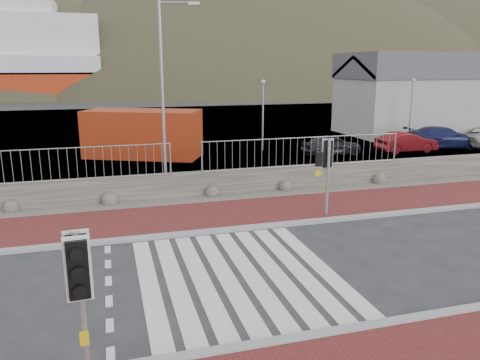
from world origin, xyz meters
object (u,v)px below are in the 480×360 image
object	(u,v)px
car_a	(331,145)
car_c	(443,137)
shipping_container	(143,134)
car_b	(406,142)
traffic_signal_far	(327,161)
traffic_signal_near	(79,279)
streetlight	(166,89)

from	to	relation	value
car_a	car_c	size ratio (longest dim) A/B	0.76
car_c	shipping_container	bearing A→B (deg)	91.80
car_b	traffic_signal_far	bearing A→B (deg)	134.46
car_a	car_c	bearing A→B (deg)	-91.28
traffic_signal_far	traffic_signal_near	bearing A→B (deg)	50.28
shipping_container	traffic_signal_far	bearing A→B (deg)	-43.68
traffic_signal_near	traffic_signal_far	xyz separation A→B (m)	(7.34, 6.83, 0.02)
traffic_signal_near	traffic_signal_far	world-z (taller)	traffic_signal_far
traffic_signal_far	streetlight	bearing A→B (deg)	-37.76
streetlight	shipping_container	world-z (taller)	streetlight
traffic_signal_near	car_b	xyz separation A→B (m)	(17.20, 16.47, -1.29)
shipping_container	car_b	bearing A→B (deg)	13.95
car_b	car_c	distance (m)	3.06
streetlight	car_c	distance (m)	18.65
traffic_signal_near	car_c	distance (m)	26.49
traffic_signal_near	shipping_container	world-z (taller)	traffic_signal_near
car_c	traffic_signal_far	bearing A→B (deg)	137.48
traffic_signal_far	car_b	xyz separation A→B (m)	(9.86, 9.64, -1.32)
traffic_signal_far	car_b	world-z (taller)	traffic_signal_far
traffic_signal_far	shipping_container	distance (m)	13.42
traffic_signal_near	traffic_signal_far	bearing A→B (deg)	39.81
traffic_signal_near	streetlight	xyz separation A→B (m)	(2.77, 11.42, 2.18)
streetlight	car_a	xyz separation A→B (m)	(9.84, 5.43, -3.48)
traffic_signal_near	streetlight	bearing A→B (deg)	73.22
streetlight	shipping_container	xyz separation A→B (m)	(-0.35, 7.89, -2.78)
car_b	car_a	bearing A→B (deg)	85.48
shipping_container	car_a	xyz separation A→B (m)	(10.18, -2.46, -0.70)
traffic_signal_far	shipping_container	world-z (taller)	traffic_signal_far
traffic_signal_near	traffic_signal_far	distance (m)	10.03
traffic_signal_far	streetlight	size ratio (longest dim) A/B	0.36
streetlight	traffic_signal_far	bearing A→B (deg)	-33.02
car_b	traffic_signal_near	bearing A→B (deg)	133.88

